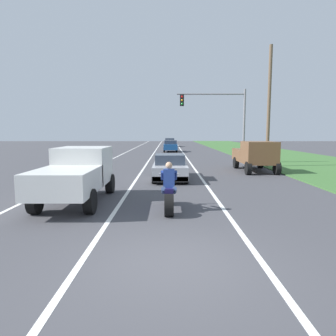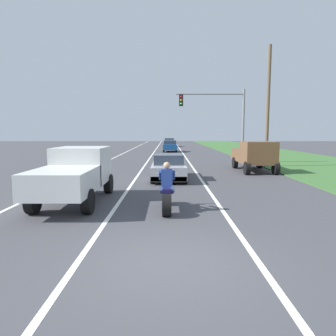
{
  "view_description": "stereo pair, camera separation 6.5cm",
  "coord_description": "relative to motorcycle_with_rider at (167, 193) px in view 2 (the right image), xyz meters",
  "views": [
    {
      "loc": [
        -0.07,
        -5.78,
        2.58
      ],
      "look_at": [
        -0.02,
        7.53,
        1.0
      ],
      "focal_mm": 32.67,
      "sensor_mm": 36.0,
      "label": 1
    },
    {
      "loc": [
        -0.0,
        -5.78,
        2.58
      ],
      "look_at": [
        -0.02,
        7.53,
        1.0
      ],
      "focal_mm": 32.67,
      "sensor_mm": 36.0,
      "label": 2
    }
  ],
  "objects": [
    {
      "name": "motorcycle_with_rider",
      "position": [
        0.0,
        0.0,
        0.0
      ],
      "size": [
        0.7,
        2.21,
        1.62
      ],
      "color": "black",
      "rests_on": "ground"
    },
    {
      "name": "utility_pole_roadside",
      "position": [
        7.27,
        12.7,
        3.77
      ],
      "size": [
        0.24,
        0.24,
        8.72
      ],
      "primitive_type": "cylinder",
      "color": "brown",
      "rests_on": "ground"
    },
    {
      "name": "lane_stripe_right_solid",
      "position": [
        1.84,
        16.04,
        -0.59
      ],
      "size": [
        0.14,
        120.0,
        0.01
      ],
      "primitive_type": "cube",
      "color": "white",
      "rests_on": "ground"
    },
    {
      "name": "pickup_truck_right_shoulder_brown",
      "position": [
        5.68,
        10.28,
        0.51
      ],
      "size": [
        2.02,
        4.8,
        1.98
      ],
      "color": "brown",
      "rests_on": "ground"
    },
    {
      "name": "traffic_light_mast_near",
      "position": [
        4.39,
        15.31,
        3.47
      ],
      "size": [
        5.55,
        0.34,
        6.0
      ],
      "color": "gray",
      "rests_on": "ground"
    },
    {
      "name": "lane_stripe_centre_dashed",
      "position": [
        -1.76,
        16.04,
        -0.59
      ],
      "size": [
        0.14,
        120.0,
        0.01
      ],
      "primitive_type": "cube",
      "color": "white",
      "rests_on": "ground"
    },
    {
      "name": "distant_car_far_ahead",
      "position": [
        0.29,
        30.12,
        0.18
      ],
      "size": [
        1.8,
        4.0,
        1.5
      ],
      "color": "#194C8C",
      "rests_on": "ground"
    },
    {
      "name": "distant_car_further_ahead",
      "position": [
        0.27,
        44.01,
        0.18
      ],
      "size": [
        1.8,
        4.0,
        1.5
      ],
      "color": "#B2B2B7",
      "rests_on": "ground"
    },
    {
      "name": "lane_stripe_left_solid",
      "position": [
        -5.36,
        16.04,
        -0.59
      ],
      "size": [
        0.14,
        120.0,
        0.01
      ],
      "primitive_type": "cube",
      "color": "white",
      "rests_on": "ground"
    },
    {
      "name": "pickup_truck_left_lane_white",
      "position": [
        -3.36,
        1.3,
        0.51
      ],
      "size": [
        2.02,
        4.8,
        1.98
      ],
      "color": "silver",
      "rests_on": "ground"
    },
    {
      "name": "grass_verge_right",
      "position": [
        11.96,
        16.04,
        -0.56
      ],
      "size": [
        10.0,
        120.0,
        0.06
      ],
      "primitive_type": "cube",
      "color": "#3D6B33",
      "rests_on": "ground"
    },
    {
      "name": "sports_car_silver",
      "position": [
        0.08,
        6.9,
        0.04
      ],
      "size": [
        1.84,
        4.3,
        1.37
      ],
      "color": "#B7B7BC",
      "rests_on": "ground"
    },
    {
      "name": "ground_plane",
      "position": [
        0.04,
        -3.96,
        -0.59
      ],
      "size": [
        160.0,
        160.0,
        0.0
      ],
      "primitive_type": "plane",
      "color": "#424247"
    }
  ]
}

